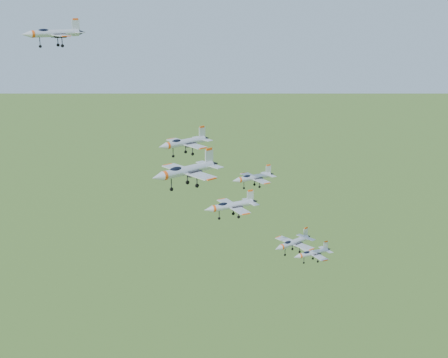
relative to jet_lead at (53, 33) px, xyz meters
name	(u,v)px	position (x,y,z in m)	size (l,w,h in m)	color
jet_lead	(53,33)	(0.00, 0.00, 0.00)	(11.67, 9.81, 3.13)	silver
jet_left_high	(184,142)	(22.84, -3.58, -21.15)	(12.26, 10.45, 3.35)	silver
jet_right_high	(186,170)	(13.21, -31.12, -18.63)	(12.39, 10.59, 3.40)	silver
jet_left_low	(253,177)	(39.87, 0.31, -31.31)	(10.97, 9.16, 2.93)	silver
jet_right_low	(231,205)	(27.04, -16.72, -30.59)	(11.33, 9.38, 3.03)	silver
jet_trail	(293,243)	(42.98, -12.27, -42.22)	(10.65, 9.11, 2.93)	silver
jet_extra	(312,253)	(53.46, -3.06, -49.98)	(10.45, 8.67, 2.79)	silver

